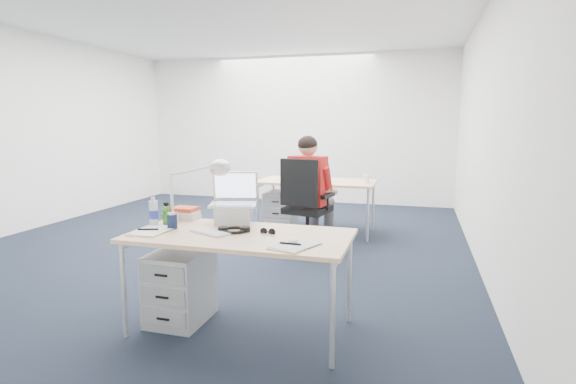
{
  "coord_description": "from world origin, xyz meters",
  "views": [
    {
      "loc": [
        2.34,
        -4.96,
        1.53
      ],
      "look_at": [
        1.12,
        -0.77,
        0.85
      ],
      "focal_mm": 28.0,
      "sensor_mm": 36.0,
      "label": 1
    }
  ],
  "objects_px": {
    "desk_near": "(240,240)",
    "drawer_pedestal_far": "(281,211)",
    "office_chair": "(306,225)",
    "wireless_keyboard": "(210,232)",
    "desk_far": "(317,184)",
    "can_koozie": "(172,221)",
    "bear_figurine": "(166,215)",
    "book_stack": "(185,213)",
    "dark_laptop": "(314,172)",
    "headphones": "(234,229)",
    "cordless_phone": "(167,211)",
    "far_cup": "(366,179)",
    "computer_mouse": "(293,241)",
    "desk_lamp": "(190,190)",
    "seated_person": "(312,193)",
    "drawer_pedestal_near": "(181,286)",
    "sunglasses": "(268,232)",
    "water_bottle": "(154,211)",
    "silver_laptop": "(233,198)"
  },
  "relations": [
    {
      "from": "drawer_pedestal_near",
      "to": "wireless_keyboard",
      "type": "bearing_deg",
      "value": -10.96
    },
    {
      "from": "computer_mouse",
      "to": "can_koozie",
      "type": "bearing_deg",
      "value": 171.0
    },
    {
      "from": "desk_near",
      "to": "bear_figurine",
      "type": "height_order",
      "value": "bear_figurine"
    },
    {
      "from": "headphones",
      "to": "dark_laptop",
      "type": "bearing_deg",
      "value": 74.09
    },
    {
      "from": "desk_near",
      "to": "office_chair",
      "type": "relative_size",
      "value": 1.43
    },
    {
      "from": "drawer_pedestal_far",
      "to": "book_stack",
      "type": "xyz_separation_m",
      "value": [
        0.01,
        -2.76,
        0.5
      ]
    },
    {
      "from": "drawer_pedestal_near",
      "to": "bear_figurine",
      "type": "height_order",
      "value": "bear_figurine"
    },
    {
      "from": "headphones",
      "to": "book_stack",
      "type": "height_order",
      "value": "book_stack"
    },
    {
      "from": "desk_near",
      "to": "drawer_pedestal_far",
      "type": "xyz_separation_m",
      "value": [
        -0.64,
        3.11,
        -0.41
      ]
    },
    {
      "from": "desk_far",
      "to": "book_stack",
      "type": "height_order",
      "value": "book_stack"
    },
    {
      "from": "cordless_phone",
      "to": "far_cup",
      "type": "distance_m",
      "value": 3.09
    },
    {
      "from": "book_stack",
      "to": "dark_laptop",
      "type": "relative_size",
      "value": 0.6
    },
    {
      "from": "water_bottle",
      "to": "sunglasses",
      "type": "xyz_separation_m",
      "value": [
        0.94,
        -0.0,
        -0.1
      ]
    },
    {
      "from": "desk_near",
      "to": "desk_lamp",
      "type": "height_order",
      "value": "desk_lamp"
    },
    {
      "from": "desk_far",
      "to": "office_chair",
      "type": "distance_m",
      "value": 1.02
    },
    {
      "from": "desk_near",
      "to": "bear_figurine",
      "type": "relative_size",
      "value": 10.73
    },
    {
      "from": "book_stack",
      "to": "desk_near",
      "type": "bearing_deg",
      "value": -28.91
    },
    {
      "from": "drawer_pedestal_near",
      "to": "book_stack",
      "type": "distance_m",
      "value": 0.62
    },
    {
      "from": "desk_near",
      "to": "far_cup",
      "type": "height_order",
      "value": "far_cup"
    },
    {
      "from": "drawer_pedestal_far",
      "to": "can_koozie",
      "type": "distance_m",
      "value": 3.14
    },
    {
      "from": "can_koozie",
      "to": "cordless_phone",
      "type": "distance_m",
      "value": 0.31
    },
    {
      "from": "drawer_pedestal_near",
      "to": "desk_far",
      "type": "bearing_deg",
      "value": 82.83
    },
    {
      "from": "office_chair",
      "to": "cordless_phone",
      "type": "distance_m",
      "value": 2.09
    },
    {
      "from": "office_chair",
      "to": "drawer_pedestal_near",
      "type": "distance_m",
      "value": 2.19
    },
    {
      "from": "sunglasses",
      "to": "dark_laptop",
      "type": "distance_m",
      "value": 2.95
    },
    {
      "from": "desk_near",
      "to": "computer_mouse",
      "type": "height_order",
      "value": "computer_mouse"
    },
    {
      "from": "drawer_pedestal_far",
      "to": "far_cup",
      "type": "bearing_deg",
      "value": -3.05
    },
    {
      "from": "desk_far",
      "to": "drawer_pedestal_near",
      "type": "relative_size",
      "value": 2.91
    },
    {
      "from": "office_chair",
      "to": "seated_person",
      "type": "height_order",
      "value": "seated_person"
    },
    {
      "from": "cordless_phone",
      "to": "dark_laptop",
      "type": "distance_m",
      "value": 2.8
    },
    {
      "from": "wireless_keyboard",
      "to": "desk_lamp",
      "type": "height_order",
      "value": "desk_lamp"
    },
    {
      "from": "drawer_pedestal_near",
      "to": "far_cup",
      "type": "xyz_separation_m",
      "value": [
        1.08,
        3.03,
        0.51
      ]
    },
    {
      "from": "wireless_keyboard",
      "to": "computer_mouse",
      "type": "bearing_deg",
      "value": 14.87
    },
    {
      "from": "silver_laptop",
      "to": "wireless_keyboard",
      "type": "bearing_deg",
      "value": -109.13
    },
    {
      "from": "desk_near",
      "to": "computer_mouse",
      "type": "xyz_separation_m",
      "value": [
        0.44,
        -0.15,
        0.06
      ]
    },
    {
      "from": "desk_lamp",
      "to": "wireless_keyboard",
      "type": "bearing_deg",
      "value": -18.69
    },
    {
      "from": "wireless_keyboard",
      "to": "water_bottle",
      "type": "relative_size",
      "value": 1.39
    },
    {
      "from": "wireless_keyboard",
      "to": "far_cup",
      "type": "xyz_separation_m",
      "value": [
        0.79,
        3.09,
        0.05
      ]
    },
    {
      "from": "drawer_pedestal_far",
      "to": "book_stack",
      "type": "relative_size",
      "value": 2.53
    },
    {
      "from": "desk_far",
      "to": "dark_laptop",
      "type": "distance_m",
      "value": 0.21
    },
    {
      "from": "can_koozie",
      "to": "bear_figurine",
      "type": "relative_size",
      "value": 0.83
    },
    {
      "from": "office_chair",
      "to": "wireless_keyboard",
      "type": "distance_m",
      "value": 2.25
    },
    {
      "from": "seated_person",
      "to": "dark_laptop",
      "type": "height_order",
      "value": "seated_person"
    },
    {
      "from": "desk_far",
      "to": "wireless_keyboard",
      "type": "bearing_deg",
      "value": -91.78
    },
    {
      "from": "computer_mouse",
      "to": "headphones",
      "type": "relative_size",
      "value": 0.43
    },
    {
      "from": "drawer_pedestal_near",
      "to": "drawer_pedestal_far",
      "type": "xyz_separation_m",
      "value": [
        -0.13,
        3.1,
        0.0
      ]
    },
    {
      "from": "drawer_pedestal_far",
      "to": "wireless_keyboard",
      "type": "distance_m",
      "value": 3.21
    },
    {
      "from": "can_koozie",
      "to": "seated_person",
      "type": "bearing_deg",
      "value": 76.74
    },
    {
      "from": "desk_near",
      "to": "silver_laptop",
      "type": "distance_m",
      "value": 0.47
    },
    {
      "from": "computer_mouse",
      "to": "sunglasses",
      "type": "height_order",
      "value": "computer_mouse"
    }
  ]
}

